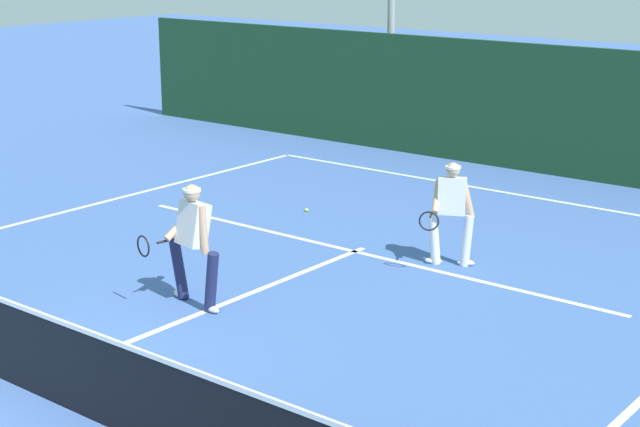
% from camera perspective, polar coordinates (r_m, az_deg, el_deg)
% --- Properties ---
extents(ground_plane, '(80.00, 80.00, 0.00)m').
position_cam_1_polar(ground_plane, '(11.45, -16.99, -9.50)').
color(ground_plane, '#4061A4').
extents(court_line_baseline_far, '(10.94, 0.10, 0.01)m').
position_cam_1_polar(court_line_baseline_far, '(19.43, 10.52, 1.23)').
color(court_line_baseline_far, white).
rests_on(court_line_baseline_far, ground_plane).
extents(court_line_service, '(8.92, 0.10, 0.01)m').
position_cam_1_polar(court_line_service, '(15.48, 2.01, -2.20)').
color(court_line_service, white).
rests_on(court_line_service, ground_plane).
extents(court_line_centre, '(0.10, 6.40, 0.01)m').
position_cam_1_polar(court_line_centre, '(13.34, -5.66, -5.24)').
color(court_line_centre, white).
rests_on(court_line_centre, ground_plane).
extents(tennis_net, '(11.98, 0.09, 1.12)m').
position_cam_1_polar(tennis_net, '(11.25, -17.20, -7.15)').
color(tennis_net, '#1E4723').
rests_on(tennis_net, ground_plane).
extents(player_near, '(1.08, 0.90, 1.66)m').
position_cam_1_polar(player_near, '(13.08, -7.36, -1.49)').
color(player_near, '#1E234C').
rests_on(player_near, ground_plane).
extents(player_far, '(0.72, 0.94, 1.57)m').
position_cam_1_polar(player_far, '(14.73, 7.58, 0.23)').
color(player_far, silver).
rests_on(player_far, ground_plane).
extents(tennis_ball, '(0.07, 0.07, 0.07)m').
position_cam_1_polar(tennis_ball, '(17.72, -0.78, 0.21)').
color(tennis_ball, '#D1E033').
rests_on(tennis_ball, ground_plane).
extents(back_fence_windscreen, '(23.33, 0.12, 2.67)m').
position_cam_1_polar(back_fence_windscreen, '(20.88, 13.26, 5.80)').
color(back_fence_windscreen, '#1A4024').
rests_on(back_fence_windscreen, ground_plane).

